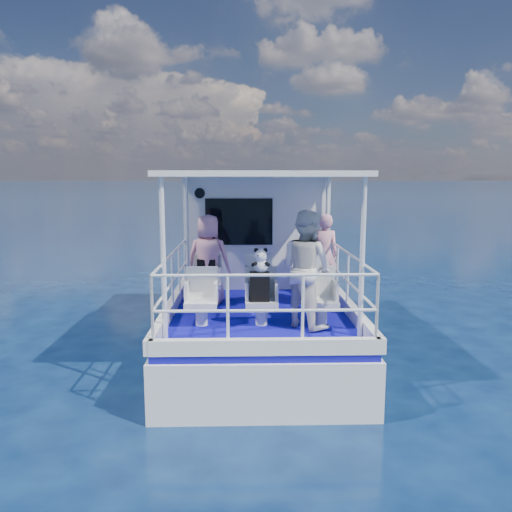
% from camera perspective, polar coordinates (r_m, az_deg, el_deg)
% --- Properties ---
extents(ground, '(2000.00, 2000.00, 0.00)m').
position_cam_1_polar(ground, '(8.91, 0.36, -11.35)').
color(ground, '#08183B').
rests_on(ground, ground).
extents(hull, '(3.00, 7.00, 1.60)m').
position_cam_1_polar(hull, '(9.86, 0.17, -9.35)').
color(hull, white).
rests_on(hull, ground).
extents(deck, '(2.90, 6.90, 0.10)m').
position_cam_1_polar(deck, '(9.62, 0.17, -4.54)').
color(deck, '#0E0984').
rests_on(deck, hull).
extents(cabin, '(2.85, 2.00, 2.20)m').
position_cam_1_polar(cabin, '(10.72, -0.03, 3.07)').
color(cabin, white).
rests_on(cabin, deck).
extents(canopy, '(3.00, 3.20, 0.08)m').
position_cam_1_polar(canopy, '(8.17, 0.42, 9.29)').
color(canopy, white).
rests_on(canopy, cabin).
extents(canopy_posts, '(2.77, 2.97, 2.20)m').
position_cam_1_polar(canopy_posts, '(8.19, 0.43, 1.29)').
color(canopy_posts, white).
rests_on(canopy_posts, deck).
extents(railings, '(2.84, 3.59, 1.00)m').
position_cam_1_polar(railings, '(7.97, 0.50, -3.30)').
color(railings, white).
rests_on(railings, deck).
extents(seat_port_fwd, '(0.48, 0.46, 0.38)m').
position_cam_1_polar(seat_port_fwd, '(8.81, -5.56, -4.23)').
color(seat_port_fwd, silver).
rests_on(seat_port_fwd, deck).
extents(seat_center_fwd, '(0.48, 0.46, 0.38)m').
position_cam_1_polar(seat_center_fwd, '(8.79, 0.32, -4.22)').
color(seat_center_fwd, silver).
rests_on(seat_center_fwd, deck).
extents(seat_stbd_fwd, '(0.48, 0.46, 0.38)m').
position_cam_1_polar(seat_stbd_fwd, '(8.86, 6.16, -4.16)').
color(seat_stbd_fwd, silver).
rests_on(seat_stbd_fwd, deck).
extents(seat_port_aft, '(0.48, 0.46, 0.38)m').
position_cam_1_polar(seat_port_aft, '(7.55, -6.25, -6.45)').
color(seat_port_aft, silver).
rests_on(seat_port_aft, deck).
extents(seat_center_aft, '(0.48, 0.46, 0.38)m').
position_cam_1_polar(seat_center_aft, '(7.53, 0.63, -6.44)').
color(seat_center_aft, silver).
rests_on(seat_center_aft, deck).
extents(seat_stbd_aft, '(0.48, 0.46, 0.38)m').
position_cam_1_polar(seat_stbd_aft, '(7.62, 7.46, -6.34)').
color(seat_stbd_aft, silver).
rests_on(seat_stbd_aft, deck).
extents(passenger_port_fwd, '(0.65, 0.52, 1.57)m').
position_cam_1_polar(passenger_port_fwd, '(8.74, -5.47, -0.37)').
color(passenger_port_fwd, pink).
rests_on(passenger_port_fwd, deck).
extents(passenger_stbd_fwd, '(0.56, 0.38, 1.53)m').
position_cam_1_polar(passenger_stbd_fwd, '(9.40, 7.75, 0.14)').
color(passenger_stbd_fwd, pink).
rests_on(passenger_stbd_fwd, deck).
extents(passenger_stbd_aft, '(1.04, 1.07, 1.73)m').
position_cam_1_polar(passenger_stbd_aft, '(7.36, 5.77, -1.44)').
color(passenger_stbd_aft, white).
rests_on(passenger_stbd_aft, deck).
extents(backpack_port, '(0.32, 0.18, 0.42)m').
position_cam_1_polar(backpack_port, '(8.72, -5.67, -1.70)').
color(backpack_port, black).
rests_on(backpack_port, seat_port_fwd).
extents(backpack_center, '(0.29, 0.16, 0.43)m').
position_cam_1_polar(backpack_center, '(7.38, 0.42, -3.51)').
color(backpack_center, black).
rests_on(backpack_center, seat_center_aft).
extents(compact_camera, '(0.09, 0.06, 0.06)m').
position_cam_1_polar(compact_camera, '(8.68, -5.62, -0.17)').
color(compact_camera, black).
rests_on(compact_camera, backpack_port).
extents(panda, '(0.23, 0.19, 0.35)m').
position_cam_1_polar(panda, '(7.30, 0.54, -0.49)').
color(panda, white).
rests_on(panda, backpack_center).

